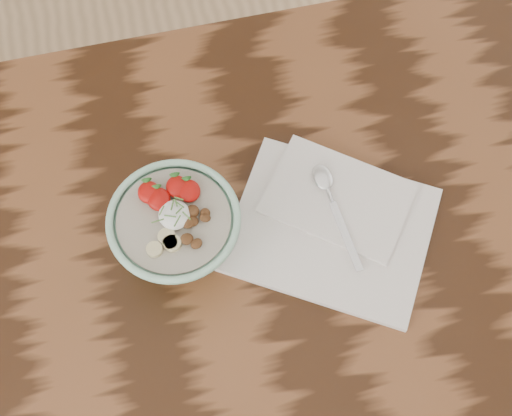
{
  "coord_description": "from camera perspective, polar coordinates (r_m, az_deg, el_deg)",
  "views": [
    {
      "loc": [
        8.28,
        -28.53,
        166.04
      ],
      "look_at": [
        16.52,
        7.31,
        85.19
      ],
      "focal_mm": 50.0,
      "sensor_mm": 36.0,
      "label": 1
    }
  ],
  "objects": [
    {
      "name": "breakfast_bowl",
      "position": [
        0.93,
        -6.4,
        -1.74
      ],
      "size": [
        17.04,
        17.04,
        11.31
      ],
      "rotation": [
        0.0,
        0.0,
        0.17
      ],
      "color": "#9DD3B5",
      "rests_on": "table"
    },
    {
      "name": "table",
      "position": [
        1.05,
        -8.06,
        -9.86
      ],
      "size": [
        160.0,
        90.0,
        75.0
      ],
      "color": "black",
      "rests_on": "ground"
    },
    {
      "name": "spoon",
      "position": [
        0.99,
        5.79,
        1.33
      ],
      "size": [
        3.34,
        16.73,
        0.87
      ],
      "rotation": [
        0.0,
        0.0,
        0.09
      ],
      "color": "silver",
      "rests_on": "napkin"
    },
    {
      "name": "napkin",
      "position": [
        0.99,
        6.14,
        -1.17
      ],
      "size": [
        33.71,
        32.04,
        1.63
      ],
      "rotation": [
        0.0,
        0.0,
        -0.55
      ],
      "color": "white",
      "rests_on": "table"
    }
  ]
}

